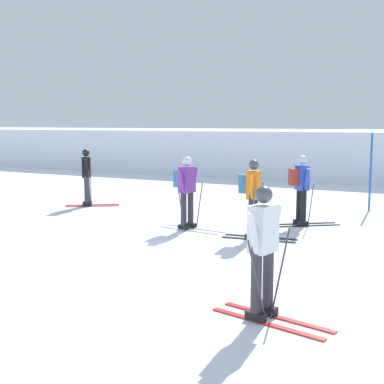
{
  "coord_description": "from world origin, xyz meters",
  "views": [
    {
      "loc": [
        6.17,
        -7.34,
        2.49
      ],
      "look_at": [
        0.71,
        3.25,
        0.9
      ],
      "focal_mm": 48.78,
      "sensor_mm": 36.0,
      "label": 1
    }
  ],
  "objects_px": {
    "skier_black": "(87,176)",
    "trail_marker_pole": "(371,172)",
    "skier_white": "(263,249)",
    "skier_orange": "(252,195)",
    "skier_purple": "(186,189)",
    "skier_blue": "(301,186)"
  },
  "relations": [
    {
      "from": "skier_purple",
      "to": "skier_blue",
      "type": "bearing_deg",
      "value": 36.23
    },
    {
      "from": "skier_blue",
      "to": "skier_purple",
      "type": "distance_m",
      "value": 2.8
    },
    {
      "from": "trail_marker_pole",
      "to": "skier_black",
      "type": "bearing_deg",
      "value": -158.78
    },
    {
      "from": "skier_blue",
      "to": "skier_orange",
      "type": "distance_m",
      "value": 1.97
    },
    {
      "from": "skier_black",
      "to": "skier_orange",
      "type": "distance_m",
      "value": 6.28
    },
    {
      "from": "skier_black",
      "to": "trail_marker_pole",
      "type": "relative_size",
      "value": 0.77
    },
    {
      "from": "skier_blue",
      "to": "skier_black",
      "type": "relative_size",
      "value": 1.0
    },
    {
      "from": "trail_marker_pole",
      "to": "skier_orange",
      "type": "bearing_deg",
      "value": -109.1
    },
    {
      "from": "skier_purple",
      "to": "skier_orange",
      "type": "relative_size",
      "value": 1.0
    },
    {
      "from": "skier_purple",
      "to": "skier_black",
      "type": "relative_size",
      "value": 1.0
    },
    {
      "from": "skier_white",
      "to": "trail_marker_pole",
      "type": "relative_size",
      "value": 0.77
    },
    {
      "from": "skier_blue",
      "to": "trail_marker_pole",
      "type": "bearing_deg",
      "value": 68.76
    },
    {
      "from": "skier_white",
      "to": "skier_orange",
      "type": "height_order",
      "value": "same"
    },
    {
      "from": "skier_white",
      "to": "skier_blue",
      "type": "distance_m",
      "value": 6.35
    },
    {
      "from": "skier_black",
      "to": "skier_orange",
      "type": "height_order",
      "value": "same"
    },
    {
      "from": "skier_purple",
      "to": "skier_black",
      "type": "distance_m",
      "value": 4.57
    },
    {
      "from": "skier_orange",
      "to": "trail_marker_pole",
      "type": "height_order",
      "value": "trail_marker_pole"
    },
    {
      "from": "skier_white",
      "to": "skier_orange",
      "type": "relative_size",
      "value": 1.0
    },
    {
      "from": "skier_black",
      "to": "skier_blue",
      "type": "bearing_deg",
      "value": -0.13
    },
    {
      "from": "skier_white",
      "to": "trail_marker_pole",
      "type": "height_order",
      "value": "trail_marker_pole"
    },
    {
      "from": "skier_black",
      "to": "trail_marker_pole",
      "type": "height_order",
      "value": "trail_marker_pole"
    },
    {
      "from": "skier_orange",
      "to": "skier_blue",
      "type": "bearing_deg",
      "value": 74.39
    }
  ]
}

